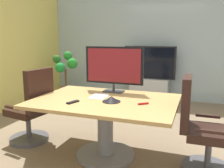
{
  "coord_description": "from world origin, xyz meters",
  "views": [
    {
      "loc": [
        1.16,
        -2.79,
        1.52
      ],
      "look_at": [
        0.08,
        0.18,
        0.9
      ],
      "focal_mm": 38.87,
      "sensor_mm": 36.0,
      "label": 1
    }
  ],
  "objects_px": {
    "conference_table": "(105,114)",
    "office_chair_left": "(32,112)",
    "tv_monitor": "(114,67)",
    "remote_control": "(73,102)",
    "potted_plant": "(66,76)",
    "office_chair_right": "(200,133)",
    "wall_display_unit": "(149,83)",
    "conference_phone": "(111,99)"
  },
  "relations": [
    {
      "from": "office_chair_right",
      "to": "remote_control",
      "type": "height_order",
      "value": "office_chair_right"
    },
    {
      "from": "tv_monitor",
      "to": "potted_plant",
      "type": "xyz_separation_m",
      "value": [
        -1.92,
        1.93,
        -0.52
      ]
    },
    {
      "from": "remote_control",
      "to": "potted_plant",
      "type": "bearing_deg",
      "value": 140.3
    },
    {
      "from": "conference_table",
      "to": "wall_display_unit",
      "type": "relative_size",
      "value": 1.34
    },
    {
      "from": "conference_table",
      "to": "remote_control",
      "type": "relative_size",
      "value": 10.35
    },
    {
      "from": "potted_plant",
      "to": "remote_control",
      "type": "height_order",
      "value": "potted_plant"
    },
    {
      "from": "conference_table",
      "to": "potted_plant",
      "type": "relative_size",
      "value": 1.5
    },
    {
      "from": "tv_monitor",
      "to": "potted_plant",
      "type": "relative_size",
      "value": 0.72
    },
    {
      "from": "office_chair_right",
      "to": "tv_monitor",
      "type": "relative_size",
      "value": 1.3
    },
    {
      "from": "office_chair_left",
      "to": "wall_display_unit",
      "type": "xyz_separation_m",
      "value": [
        1.13,
        2.87,
        -0.01
      ]
    },
    {
      "from": "potted_plant",
      "to": "office_chair_left",
      "type": "bearing_deg",
      "value": -70.73
    },
    {
      "from": "office_chair_left",
      "to": "wall_display_unit",
      "type": "bearing_deg",
      "value": 168.35
    },
    {
      "from": "tv_monitor",
      "to": "remote_control",
      "type": "distance_m",
      "value": 0.85
    },
    {
      "from": "conference_phone",
      "to": "remote_control",
      "type": "xyz_separation_m",
      "value": [
        -0.41,
        -0.2,
        -0.02
      ]
    },
    {
      "from": "office_chair_left",
      "to": "conference_phone",
      "type": "xyz_separation_m",
      "value": [
        1.25,
        -0.11,
        0.33
      ]
    },
    {
      "from": "conference_phone",
      "to": "remote_control",
      "type": "distance_m",
      "value": 0.46
    },
    {
      "from": "office_chair_left",
      "to": "tv_monitor",
      "type": "bearing_deg",
      "value": 120.86
    },
    {
      "from": "conference_table",
      "to": "remote_control",
      "type": "distance_m",
      "value": 0.46
    },
    {
      "from": "potted_plant",
      "to": "remote_control",
      "type": "xyz_separation_m",
      "value": [
        1.66,
        -2.65,
        0.17
      ]
    },
    {
      "from": "conference_table",
      "to": "office_chair_left",
      "type": "bearing_deg",
      "value": 178.66
    },
    {
      "from": "tv_monitor",
      "to": "remote_control",
      "type": "xyz_separation_m",
      "value": [
        -0.26,
        -0.73,
        -0.35
      ]
    },
    {
      "from": "wall_display_unit",
      "to": "conference_phone",
      "type": "xyz_separation_m",
      "value": [
        0.12,
        -2.97,
        0.34
      ]
    },
    {
      "from": "wall_display_unit",
      "to": "tv_monitor",
      "type": "bearing_deg",
      "value": -90.76
    },
    {
      "from": "potted_plant",
      "to": "conference_phone",
      "type": "relative_size",
      "value": 5.33
    },
    {
      "from": "remote_control",
      "to": "tv_monitor",
      "type": "bearing_deg",
      "value": 88.51
    },
    {
      "from": "conference_table",
      "to": "tv_monitor",
      "type": "height_order",
      "value": "tv_monitor"
    },
    {
      "from": "remote_control",
      "to": "conference_phone",
      "type": "bearing_deg",
      "value": 43.49
    },
    {
      "from": "office_chair_right",
      "to": "conference_phone",
      "type": "height_order",
      "value": "office_chair_right"
    },
    {
      "from": "office_chair_right",
      "to": "wall_display_unit",
      "type": "height_order",
      "value": "wall_display_unit"
    },
    {
      "from": "office_chair_right",
      "to": "wall_display_unit",
      "type": "relative_size",
      "value": 0.83
    },
    {
      "from": "tv_monitor",
      "to": "wall_display_unit",
      "type": "height_order",
      "value": "tv_monitor"
    },
    {
      "from": "conference_table",
      "to": "tv_monitor",
      "type": "distance_m",
      "value": 0.71
    },
    {
      "from": "office_chair_right",
      "to": "potted_plant",
      "type": "height_order",
      "value": "potted_plant"
    },
    {
      "from": "wall_display_unit",
      "to": "remote_control",
      "type": "relative_size",
      "value": 7.71
    },
    {
      "from": "office_chair_right",
      "to": "wall_display_unit",
      "type": "distance_m",
      "value": 3.08
    },
    {
      "from": "conference_table",
      "to": "office_chair_right",
      "type": "distance_m",
      "value": 1.15
    },
    {
      "from": "wall_display_unit",
      "to": "office_chair_left",
      "type": "bearing_deg",
      "value": -111.54
    },
    {
      "from": "wall_display_unit",
      "to": "conference_phone",
      "type": "relative_size",
      "value": 5.95
    },
    {
      "from": "tv_monitor",
      "to": "remote_control",
      "type": "height_order",
      "value": "tv_monitor"
    },
    {
      "from": "wall_display_unit",
      "to": "potted_plant",
      "type": "bearing_deg",
      "value": -165.14
    },
    {
      "from": "office_chair_left",
      "to": "wall_display_unit",
      "type": "distance_m",
      "value": 3.08
    },
    {
      "from": "tv_monitor",
      "to": "remote_control",
      "type": "bearing_deg",
      "value": -109.75
    }
  ]
}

